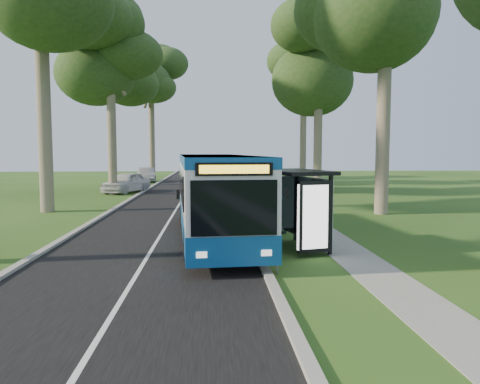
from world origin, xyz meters
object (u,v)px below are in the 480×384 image
Objects in this scene: bus at (215,196)px; car_white at (126,182)px; bus_stop_sign at (278,223)px; car_silver at (146,175)px; bus_shelter at (302,194)px; litter_bin at (281,222)px.

bus reaches higher than car_white.
bus_stop_sign is 39.63m from car_silver.
bus_stop_sign reaches higher than car_silver.
bus_shelter reaches higher than car_white.
bus is 2.54× the size of car_silver.
bus_shelter is 3.94× the size of litter_bin.
car_white is (-9.79, 22.55, -1.06)m from bus_shelter.
car_silver reaches higher than litter_bin.
litter_bin is at bearing -40.73° from car_white.
car_white is at bearing -101.63° from car_silver.
bus_stop_sign is at bearing -77.07° from bus.
litter_bin is at bearing 95.82° from bus_stop_sign.
car_white is (-9.62, 19.16, 0.39)m from litter_bin.
litter_bin is 21.44m from car_white.
car_white reaches higher than car_silver.
car_silver is (-9.87, 32.39, 0.34)m from litter_bin.
bus_shelter is 0.70× the size of car_white.
litter_bin is (-0.18, 3.38, -1.45)m from bus_shelter.
bus_shelter is at bearing 82.25° from bus_stop_sign.
litter_bin is at bearing -85.76° from car_silver.
car_silver is (-0.25, 13.23, -0.05)m from car_white.
bus_stop_sign reaches higher than litter_bin.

